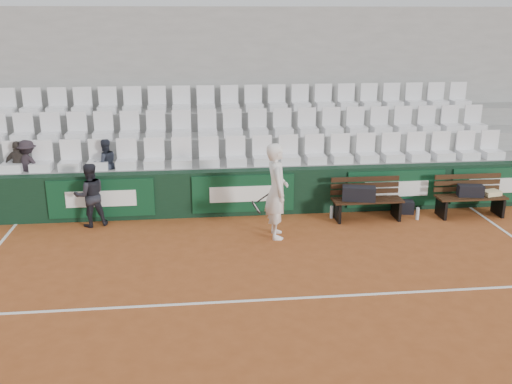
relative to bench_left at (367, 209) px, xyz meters
name	(u,v)px	position (x,y,z in m)	size (l,w,h in m)	color
ground	(278,299)	(-2.42, -3.36, -0.23)	(80.00, 80.00, 0.00)	#9F4E23
court_baseline	(278,299)	(-2.42, -3.36, -0.22)	(18.00, 0.06, 0.01)	white
back_barrier	(255,192)	(-2.35, 0.63, 0.28)	(18.00, 0.34, 1.00)	black
grandstand_tier_front	(249,184)	(-2.42, 1.26, 0.28)	(18.00, 0.95, 1.00)	gray
grandstand_tier_mid	(245,164)	(-2.42, 2.21, 0.50)	(18.00, 0.95, 1.45)	#959592
grandstand_tier_back	(242,146)	(-2.42, 3.16, 0.72)	(18.00, 0.95, 1.90)	gray
grandstand_rear_wall	(239,94)	(-2.42, 3.79, 1.98)	(18.00, 0.30, 4.40)	#969693
seat_row_front	(250,151)	(-2.42, 1.09, 1.09)	(11.90, 0.44, 0.63)	white
seat_row_mid	(246,123)	(-2.42, 2.04, 1.54)	(11.90, 0.44, 0.63)	silver
seat_row_back	(242,98)	(-2.42, 2.99, 1.99)	(11.90, 0.44, 0.63)	silver
bench_left	(367,209)	(0.00, 0.00, 0.00)	(1.50, 0.56, 0.45)	black
bench_right	(470,206)	(2.30, -0.04, 0.00)	(1.50, 0.56, 0.45)	#361F10
sports_bag_left	(359,193)	(-0.21, -0.03, 0.37)	(0.69, 0.30, 0.30)	black
sports_bag_right	(470,191)	(2.27, -0.03, 0.35)	(0.53, 0.25, 0.25)	black
towel	(491,193)	(2.77, -0.01, 0.28)	(0.37, 0.26, 0.10)	beige
sports_bag_ground	(403,207)	(0.92, 0.32, -0.09)	(0.46, 0.28, 0.28)	black
water_bottle_near	(332,212)	(-0.73, 0.16, -0.09)	(0.08, 0.08, 0.27)	silver
water_bottle_far	(417,214)	(1.08, -0.14, -0.09)	(0.07, 0.07, 0.26)	silver
tennis_player	(277,191)	(-2.07, -0.76, 0.72)	(0.72, 0.69, 1.89)	white
ball_kid	(90,195)	(-5.80, 0.25, 0.44)	(0.65, 0.51, 1.33)	black
spectator_a	(26,145)	(-7.21, 1.14, 1.33)	(0.72, 0.41, 1.11)	black
spectator_b	(17,146)	(-7.40, 1.14, 1.32)	(0.64, 0.27, 1.09)	#362F2B
spectator_c	(104,144)	(-5.58, 1.14, 1.32)	(0.53, 0.41, 1.09)	#1F242F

